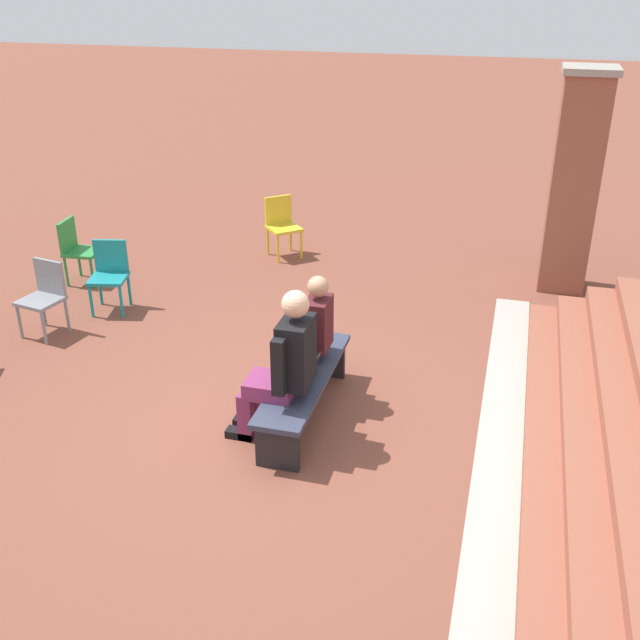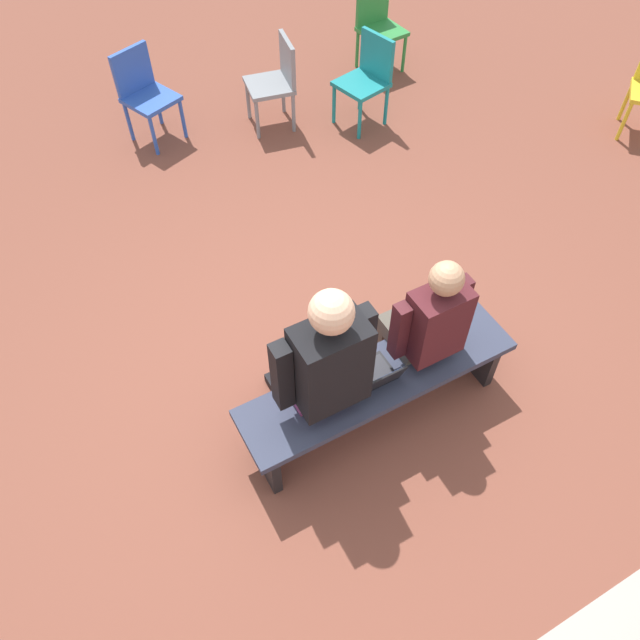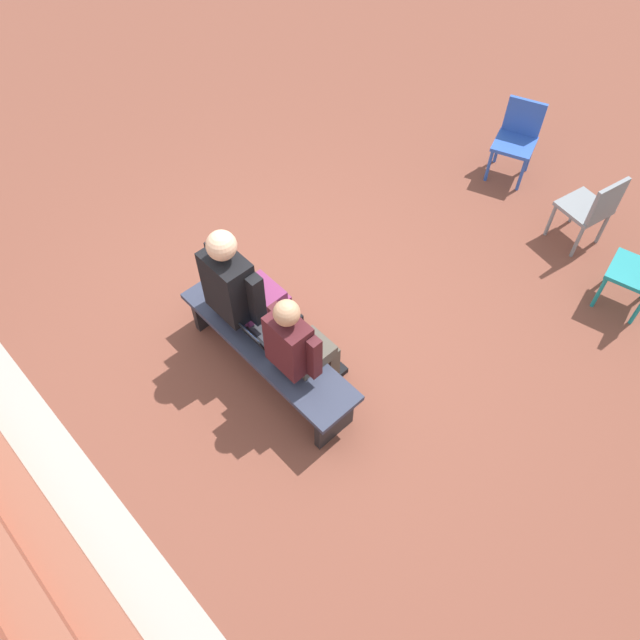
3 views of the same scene
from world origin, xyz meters
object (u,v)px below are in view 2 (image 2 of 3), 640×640
at_px(laptop, 372,377).
at_px(person_student, 424,323).
at_px(person_adult, 320,363).
at_px(plastic_chair_far_right, 277,78).
at_px(plastic_chair_far_left, 144,90).
at_px(plastic_chair_mid_courtyard, 367,75).
at_px(bench, 378,385).
at_px(plastic_chair_by_pillar, 378,23).

bearing_deg(laptop, person_student, -169.19).
distance_m(person_adult, plastic_chair_far_right, 3.49).
relative_size(person_student, plastic_chair_far_left, 1.53).
height_order(person_student, plastic_chair_mid_courtyard, person_student).
height_order(person_adult, laptop, person_adult).
relative_size(plastic_chair_far_right, plastic_chair_mid_courtyard, 1.00).
relative_size(plastic_chair_far_right, plastic_chair_far_left, 1.00).
distance_m(bench, plastic_chair_far_right, 3.43).
relative_size(person_adult, plastic_chair_far_right, 1.71).
relative_size(laptop, plastic_chair_mid_courtyard, 0.38).
height_order(laptop, plastic_chair_far_left, plastic_chair_far_left).
xyz_separation_m(bench, plastic_chair_far_left, (0.23, -3.70, 0.13)).
bearing_deg(plastic_chair_far_left, person_student, 98.77).
xyz_separation_m(laptop, plastic_chair_far_left, (0.16, -3.71, -0.02)).
bearing_deg(bench, person_student, -169.24).
relative_size(plastic_chair_far_left, plastic_chair_mid_courtyard, 1.00).
height_order(bench, plastic_chair_far_right, plastic_chair_far_right).
height_order(laptop, plastic_chair_by_pillar, plastic_chair_by_pillar).
xyz_separation_m(person_student, plastic_chair_far_left, (0.56, -3.64, -0.21)).
xyz_separation_m(laptop, plastic_chair_far_right, (-1.00, -3.31, -0.02)).
bearing_deg(bench, plastic_chair_by_pillar, -122.08).
bearing_deg(plastic_chair_by_pillar, plastic_chair_far_left, 1.32).
bearing_deg(bench, plastic_chair_far_left, -86.52).
relative_size(person_adult, plastic_chair_mid_courtyard, 1.71).
relative_size(laptop, plastic_chair_by_pillar, 0.38).
height_order(bench, plastic_chair_far_left, plastic_chair_far_left).
xyz_separation_m(plastic_chair_far_right, plastic_chair_by_pillar, (-1.42, -0.46, 0.00)).
bearing_deg(plastic_chair_by_pillar, bench, 57.92).
bearing_deg(plastic_chair_far_right, plastic_chair_mid_courtyard, 154.41).
bearing_deg(person_student, bench, 10.76).
height_order(plastic_chair_far_left, plastic_chair_by_pillar, same).
xyz_separation_m(bench, person_student, (-0.34, -0.06, 0.34)).
height_order(laptop, plastic_chair_far_right, plastic_chair_far_right).
bearing_deg(plastic_chair_far_right, plastic_chair_by_pillar, -161.93).
bearing_deg(plastic_chair_mid_courtyard, person_student, 64.30).
distance_m(person_student, plastic_chair_by_pillar, 4.22).
height_order(plastic_chair_far_left, plastic_chair_mid_courtyard, same).
bearing_deg(person_adult, laptop, 164.63).
height_order(person_adult, plastic_chair_mid_courtyard, person_adult).
bearing_deg(plastic_chair_far_left, plastic_chair_mid_courtyard, 158.24).
bearing_deg(bench, plastic_chair_mid_courtyard, -120.35).
distance_m(person_adult, plastic_chair_mid_courtyard, 3.55).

